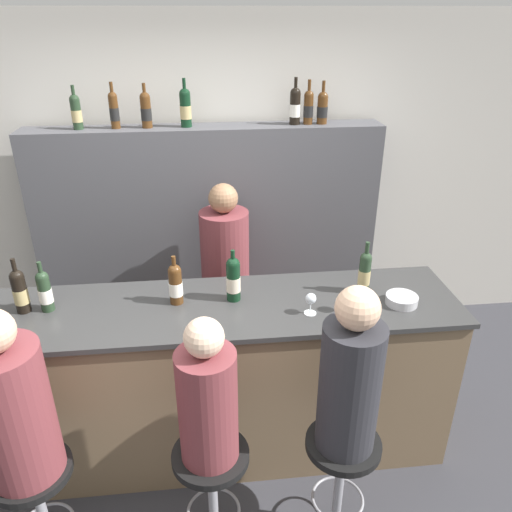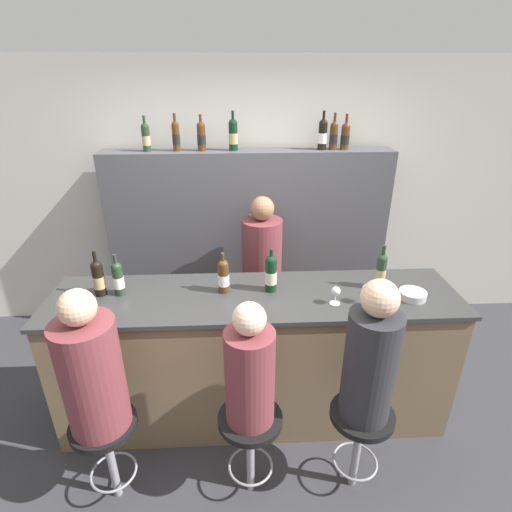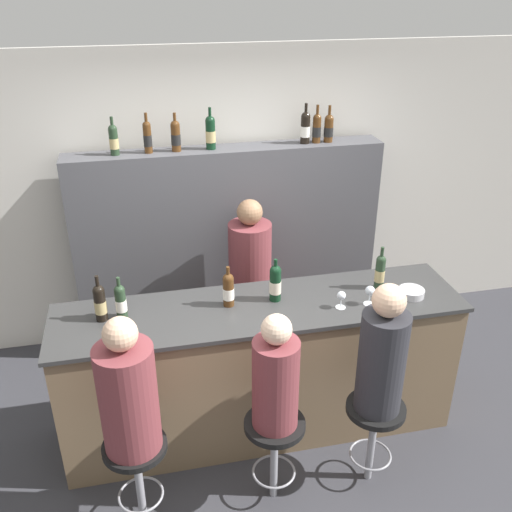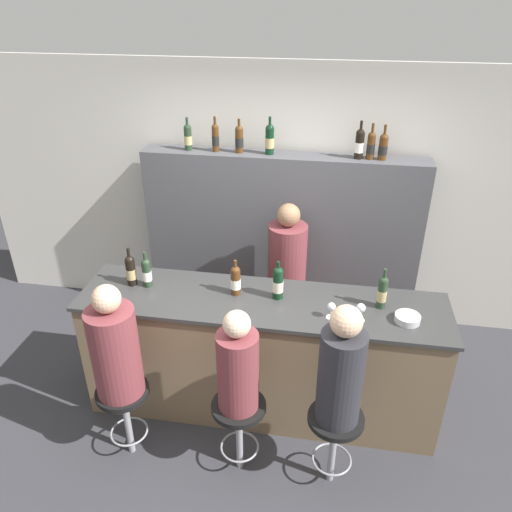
{
  "view_description": "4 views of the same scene",
  "coord_description": "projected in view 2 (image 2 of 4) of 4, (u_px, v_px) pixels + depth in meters",
  "views": [
    {
      "loc": [
        -0.03,
        -2.1,
        2.57
      ],
      "look_at": [
        0.25,
        0.4,
        1.33
      ],
      "focal_mm": 35.0,
      "sensor_mm": 36.0,
      "label": 1
    },
    {
      "loc": [
        -0.11,
        -2.04,
        2.47
      ],
      "look_at": [
        0.01,
        0.36,
        1.35
      ],
      "focal_mm": 28.0,
      "sensor_mm": 36.0,
      "label": 2
    },
    {
      "loc": [
        -0.74,
        -2.9,
        3.12
      ],
      "look_at": [
        -0.04,
        0.3,
        1.47
      ],
      "focal_mm": 40.0,
      "sensor_mm": 36.0,
      "label": 3
    },
    {
      "loc": [
        0.48,
        -2.79,
        3.18
      ],
      "look_at": [
        -0.06,
        0.41,
        1.4
      ],
      "focal_mm": 35.0,
      "sensor_mm": 36.0,
      "label": 4
    }
  ],
  "objects": [
    {
      "name": "wine_bottle_counter_3",
      "position": [
        271.0,
        273.0,
        2.74
      ],
      "size": [
        0.08,
        0.08,
        0.31
      ],
      "color": "black",
      "rests_on": "bar_counter"
    },
    {
      "name": "wine_bottle_backbar_0",
      "position": [
        146.0,
        137.0,
        3.47
      ],
      "size": [
        0.07,
        0.07,
        0.3
      ],
      "color": "#233823",
      "rests_on": "back_bar_cabinet"
    },
    {
      "name": "bar_stool_left",
      "position": [
        106.0,
        439.0,
        2.35
      ],
      "size": [
        0.38,
        0.38,
        0.63
      ],
      "color": "gray",
      "rests_on": "ground_plane"
    },
    {
      "name": "guest_seated_right",
      "position": [
        371.0,
        359.0,
        2.2
      ],
      "size": [
        0.29,
        0.29,
        0.89
      ],
      "color": "#28282D",
      "rests_on": "bar_stool_right"
    },
    {
      "name": "bar_counter",
      "position": [
        255.0,
        357.0,
        2.96
      ],
      "size": [
        2.82,
        0.68,
        1.07
      ],
      "color": "brown",
      "rests_on": "ground_plane"
    },
    {
      "name": "wine_glass_0",
      "position": [
        336.0,
        292.0,
        2.6
      ],
      "size": [
        0.07,
        0.07,
        0.13
      ],
      "color": "silver",
      "rests_on": "bar_counter"
    },
    {
      "name": "wine_bottle_backbar_3",
      "position": [
        233.0,
        134.0,
        3.5
      ],
      "size": [
        0.08,
        0.08,
        0.34
      ],
      "color": "black",
      "rests_on": "back_bar_cabinet"
    },
    {
      "name": "wine_bottle_counter_0",
      "position": [
        98.0,
        278.0,
        2.69
      ],
      "size": [
        0.08,
        0.08,
        0.32
      ],
      "color": "black",
      "rests_on": "bar_counter"
    },
    {
      "name": "wine_bottle_backbar_4",
      "position": [
        323.0,
        134.0,
        3.53
      ],
      "size": [
        0.08,
        0.08,
        0.33
      ],
      "color": "black",
      "rests_on": "back_bar_cabinet"
    },
    {
      "name": "wine_bottle_counter_2",
      "position": [
        223.0,
        276.0,
        2.73
      ],
      "size": [
        0.08,
        0.08,
        0.29
      ],
      "color": "#4C2D14",
      "rests_on": "bar_counter"
    },
    {
      "name": "wine_bottle_backbar_6",
      "position": [
        345.0,
        136.0,
        3.55
      ],
      "size": [
        0.08,
        0.08,
        0.31
      ],
      "color": "#4C2D14",
      "rests_on": "back_bar_cabinet"
    },
    {
      "name": "ground_plane",
      "position": [
        257.0,
        444.0,
        2.9
      ],
      "size": [
        16.0,
        16.0,
        0.0
      ],
      "primitive_type": "plane",
      "color": "#333338"
    },
    {
      "name": "wine_glass_1",
      "position": [
        367.0,
        290.0,
        2.6
      ],
      "size": [
        0.08,
        0.08,
        0.14
      ],
      "color": "silver",
      "rests_on": "bar_counter"
    },
    {
      "name": "guest_seated_left",
      "position": [
        91.0,
        371.0,
        2.14
      ],
      "size": [
        0.33,
        0.33,
        0.88
      ],
      "color": "brown",
      "rests_on": "bar_stool_left"
    },
    {
      "name": "wine_bottle_counter_4",
      "position": [
        381.0,
        271.0,
        2.77
      ],
      "size": [
        0.07,
        0.07,
        0.32
      ],
      "color": "#233823",
      "rests_on": "bar_counter"
    },
    {
      "name": "wine_bottle_backbar_5",
      "position": [
        334.0,
        135.0,
        3.54
      ],
      "size": [
        0.07,
        0.07,
        0.31
      ],
      "color": "#4C2D14",
      "rests_on": "back_bar_cabinet"
    },
    {
      "name": "wall_back",
      "position": [
        248.0,
        198.0,
        3.98
      ],
      "size": [
        6.4,
        0.05,
        2.6
      ],
      "color": "beige",
      "rests_on": "ground_plane"
    },
    {
      "name": "wine_bottle_counter_1",
      "position": [
        118.0,
        278.0,
        2.69
      ],
      "size": [
        0.07,
        0.07,
        0.3
      ],
      "color": "#233823",
      "rests_on": "bar_counter"
    },
    {
      "name": "metal_bowl",
      "position": [
        413.0,
        295.0,
        2.69
      ],
      "size": [
        0.18,
        0.18,
        0.05
      ],
      "color": "#B7B7BC",
      "rests_on": "bar_counter"
    },
    {
      "name": "guest_seated_middle",
      "position": [
        250.0,
        371.0,
        2.19
      ],
      "size": [
        0.28,
        0.28,
        0.78
      ],
      "color": "brown",
      "rests_on": "bar_stool_middle"
    },
    {
      "name": "bar_stool_middle",
      "position": [
        250.0,
        433.0,
        2.39
      ],
      "size": [
        0.38,
        0.38,
        0.63
      ],
      "color": "gray",
      "rests_on": "ground_plane"
    },
    {
      "name": "bartender",
      "position": [
        262.0,
        283.0,
        3.67
      ],
      "size": [
        0.35,
        0.35,
        1.51
      ],
      "color": "brown",
      "rests_on": "ground_plane"
    },
    {
      "name": "wine_bottle_backbar_1",
      "position": [
        176.0,
        136.0,
        3.48
      ],
      "size": [
        0.07,
        0.07,
        0.32
      ],
      "color": "#4C2D14",
      "rests_on": "back_bar_cabinet"
    },
    {
      "name": "wine_bottle_backbar_2",
      "position": [
        201.0,
        136.0,
        3.49
      ],
      "size": [
        0.08,
        0.08,
        0.31
      ],
      "color": "#4C2D14",
      "rests_on": "back_bar_cabinet"
    },
    {
      "name": "back_bar_cabinet",
      "position": [
        249.0,
        243.0,
        3.95
      ],
      "size": [
        2.64,
        0.28,
        1.81
      ],
      "color": "#4C4C51",
      "rests_on": "ground_plane"
    },
    {
      "name": "bar_stool_right",
      "position": [
        360.0,
        428.0,
        2.42
      ],
      "size": [
        0.38,
        0.38,
        0.63
      ],
      "color": "gray",
      "rests_on": "ground_plane"
    }
  ]
}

